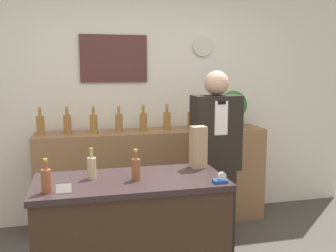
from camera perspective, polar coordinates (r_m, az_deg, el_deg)
name	(u,v)px	position (r m, az deg, el deg)	size (l,w,h in m)	color
back_wall	(133,95)	(4.07, -5.37, 4.68)	(5.20, 0.09, 2.70)	silver
back_shelf	(154,177)	(4.00, -2.21, -7.82)	(2.39, 0.41, 1.00)	#8E6642
display_counter	(131,241)	(2.74, -5.60, -17.06)	(1.29, 0.61, 0.90)	#382619
shopkeeper	(215,163)	(3.38, 7.17, -5.56)	(0.41, 0.26, 1.63)	black
potted_plant	(233,107)	(4.10, 9.86, 2.83)	(0.30, 0.30, 0.40)	#9E998E
paper_bag	(198,147)	(2.83, 4.63, -3.21)	(0.12, 0.10, 0.31)	tan
tape_dispenser	(221,179)	(2.50, 8.04, -8.07)	(0.09, 0.06, 0.07)	#1E4799
price_card_left	(64,188)	(2.37, -15.61, -9.15)	(0.09, 0.02, 0.06)	white
counter_bottle_0	(46,180)	(2.38, -18.08, -7.84)	(0.06, 0.06, 0.21)	brown
counter_bottle_1	(92,167)	(2.60, -11.55, -6.16)	(0.06, 0.06, 0.21)	tan
counter_bottle_2	(136,169)	(2.53, -4.90, -6.47)	(0.06, 0.06, 0.21)	brown
shelf_bottle_0	(40,124)	(3.83, -18.87, 0.23)	(0.08, 0.08, 0.27)	olive
shelf_bottle_1	(67,124)	(3.81, -15.09, 0.37)	(0.08, 0.08, 0.27)	#9D6533
shelf_bottle_2	(94,123)	(3.78, -11.28, 0.43)	(0.08, 0.08, 0.27)	olive
shelf_bottle_3	(119,122)	(3.80, -7.48, 0.58)	(0.08, 0.08, 0.27)	olive
shelf_bottle_4	(143,121)	(3.86, -3.79, 0.75)	(0.08, 0.08, 0.27)	olive
shelf_bottle_5	(167,120)	(3.91, -0.15, 0.88)	(0.08, 0.08, 0.27)	#9E6C32
shelf_bottle_6	(191,120)	(3.95, 3.52, 0.94)	(0.08, 0.08, 0.27)	#9E6835
shelf_bottle_7	(214,119)	(4.03, 6.96, 1.05)	(0.08, 0.08, 0.27)	#9C6532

